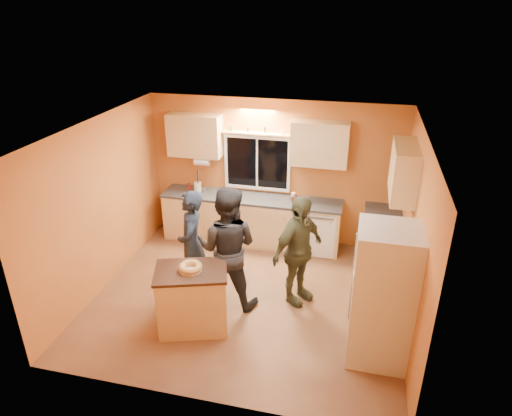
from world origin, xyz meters
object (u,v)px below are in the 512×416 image
(person_left, at_px, (192,244))
(person_center, at_px, (227,248))
(refrigerator, at_px, (383,296))
(island, at_px, (193,298))
(person_right, at_px, (298,251))

(person_left, relative_size, person_center, 0.91)
(refrigerator, bearing_deg, person_left, 164.47)
(island, relative_size, person_right, 0.65)
(refrigerator, distance_m, person_right, 1.48)
(person_center, bearing_deg, refrigerator, 163.11)
(person_left, distance_m, person_center, 0.59)
(person_center, bearing_deg, island, 64.85)
(person_center, distance_m, person_right, 1.01)
(island, height_order, person_right, person_right)
(refrigerator, relative_size, person_center, 0.98)
(island, relative_size, person_center, 0.59)
(island, xyz_separation_m, person_center, (0.30, 0.65, 0.46))
(refrigerator, height_order, person_right, refrigerator)
(person_left, bearing_deg, refrigerator, 62.86)
(refrigerator, bearing_deg, island, -179.71)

